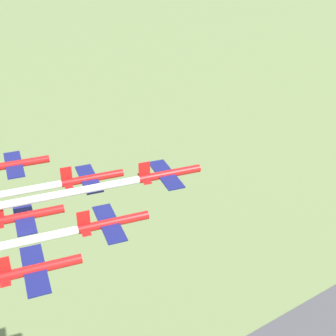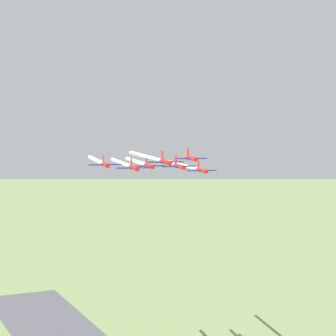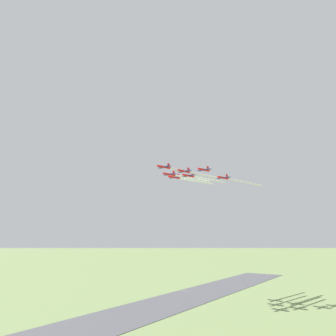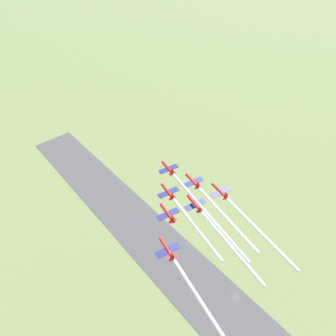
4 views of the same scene
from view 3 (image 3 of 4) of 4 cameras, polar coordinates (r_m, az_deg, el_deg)
ground_plane at (r=240.20m, az=3.11°, el=-20.66°), size 3000.00×3000.00×0.00m
runway_strip at (r=195.81m, az=-0.85°, el=-22.71°), size 206.82×325.03×0.20m
jet_0 at (r=196.66m, az=-0.69°, el=0.19°), size 8.84×8.95×3.40m
jet_1 at (r=199.46m, az=2.86°, el=-0.55°), size 8.84×8.95×3.40m
jet_2 at (r=208.23m, az=0.27°, el=-1.10°), size 8.84×8.95×3.40m
jet_3 at (r=203.69m, az=6.28°, el=-0.29°), size 8.84×8.95×3.40m
jet_4 at (r=211.57m, az=3.61°, el=-1.32°), size 8.84×8.95×3.40m
jet_5 at (r=220.36m, az=1.12°, el=-1.62°), size 8.84×8.95×3.40m
jet_6 at (r=207.51m, az=9.61°, el=-1.68°), size 8.84×8.95×3.40m
smoke_trail_0 at (r=217.14m, az=4.83°, el=-0.92°), size 33.10×36.79×1.13m
smoke_trail_1 at (r=214.75m, az=6.61°, el=-1.30°), size 22.12×24.52×1.14m
smoke_trail_2 at (r=224.32m, az=4.37°, el=-1.84°), size 24.68×27.37×1.17m
smoke_trail_4 at (r=227.90m, az=7.28°, el=-2.01°), size 23.65×26.22×1.20m
smoke_trail_5 at (r=236.84m, az=4.99°, el=-2.29°), size 25.03×27.75×1.26m
smoke_trail_6 at (r=228.30m, az=13.39°, el=-2.44°), size 28.60×31.75×1.18m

